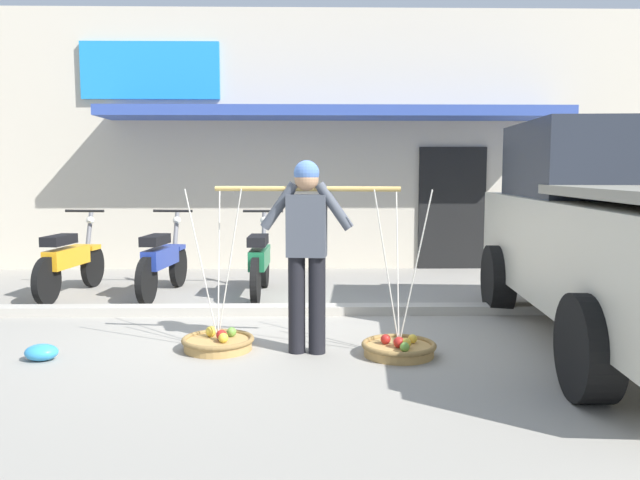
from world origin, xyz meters
TOP-DOWN VIEW (x-y plane):
  - ground_plane at (0.00, 0.00)m, footprint 90.00×90.00m
  - sidewalk_curb at (0.00, 0.70)m, footprint 20.00×0.24m
  - fruit_vendor at (0.51, -0.85)m, footprint 1.61×0.26m
  - fruit_basket_left_side at (-0.29, -0.74)m, footprint 0.65×0.65m
  - fruit_basket_right_side at (1.31, -0.96)m, footprint 0.65×0.65m
  - motorcycle_nearest_shop at (-2.55, 1.84)m, footprint 0.54×1.82m
  - motorcycle_second_in_row at (-1.36, 1.82)m, footprint 0.54×1.82m
  - motorcycle_third_in_row at (-0.09, 1.76)m, footprint 0.54×1.82m
  - parked_truck at (3.54, -0.58)m, footprint 2.45×4.84m
  - storefront_building at (0.95, 6.60)m, footprint 13.00×6.00m
  - plastic_litter_bag at (-1.75, -1.05)m, footprint 0.28×0.22m

SIDE VIEW (x-z plane):
  - ground_plane at x=0.00m, z-range 0.00..0.00m
  - sidewalk_curb at x=0.00m, z-range 0.00..0.10m
  - plastic_litter_bag at x=-1.75m, z-range 0.00..0.14m
  - fruit_basket_left_side at x=-0.29m, z-range -0.65..0.80m
  - fruit_basket_right_side at x=1.31m, z-range -0.65..0.80m
  - motorcycle_nearest_shop at x=-2.55m, z-range -0.09..1.00m
  - motorcycle_second_in_row at x=-1.36m, z-range -0.09..1.00m
  - motorcycle_third_in_row at x=-0.09m, z-range -0.09..1.00m
  - fruit_vendor at x=0.51m, z-range 0.13..1.82m
  - parked_truck at x=3.54m, z-range -0.02..2.08m
  - storefront_building at x=0.95m, z-range 0.00..4.20m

